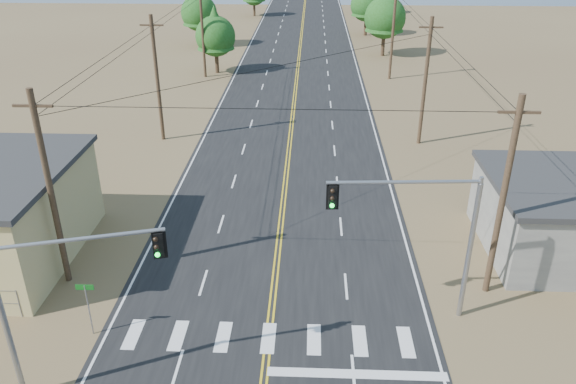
{
  "coord_description": "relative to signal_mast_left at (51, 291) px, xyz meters",
  "views": [
    {
      "loc": [
        1.67,
        -11.16,
        16.71
      ],
      "look_at": [
        0.54,
        15.47,
        3.5
      ],
      "focal_mm": 35.0,
      "sensor_mm": 36.0,
      "label": 1
    }
  ],
  "objects": [
    {
      "name": "street_sign",
      "position": [
        -0.31,
        3.15,
        -2.87
      ],
      "size": [
        0.78,
        0.06,
        2.63
      ],
      "rotation": [
        0.0,
        0.0,
        0.02
      ],
      "color": "gray",
      "rests_on": "ground"
    },
    {
      "name": "utility_pole_left_far",
      "position": [
        -3.01,
        47.15,
        0.48
      ],
      "size": [
        1.8,
        0.3,
        10.0
      ],
      "color": "#4C3826",
      "rests_on": "ground"
    },
    {
      "name": "tree_left_near",
      "position": [
        -1.92,
        49.08,
        0.03
      ],
      "size": [
        4.58,
        4.58,
        7.64
      ],
      "color": "#3F2D1E",
      "rests_on": "ground"
    },
    {
      "name": "signal_mast_right",
      "position": [
        14.32,
        5.02,
        0.19
      ],
      "size": [
        6.5,
        0.78,
        7.06
      ],
      "rotation": [
        0.0,
        0.0,
        0.06
      ],
      "color": "gray",
      "rests_on": "ground"
    },
    {
      "name": "tree_left_mid",
      "position": [
        -6.51,
        63.69,
        0.41
      ],
      "size": [
        4.95,
        4.95,
        8.25
      ],
      "color": "#3F2D1E",
      "rests_on": "ground"
    },
    {
      "name": "signal_mast_left",
      "position": [
        0.0,
        0.0,
        0.0
      ],
      "size": [
        5.87,
        1.84,
        6.8
      ],
      "rotation": [
        0.0,
        0.0,
        0.28
      ],
      "color": "gray",
      "rests_on": "ground"
    },
    {
      "name": "tree_right_mid",
      "position": [
        17.33,
        72.76,
        0.36
      ],
      "size": [
        4.9,
        4.9,
        8.17
      ],
      "color": "#3F2D1E",
      "rests_on": "ground"
    },
    {
      "name": "utility_pole_right_far",
      "position": [
        17.99,
        47.15,
        0.48
      ],
      "size": [
        1.8,
        0.3,
        10.0
      ],
      "color": "#4C3826",
      "rests_on": "ground"
    },
    {
      "name": "utility_pole_left_mid",
      "position": [
        -3.01,
        27.15,
        0.48
      ],
      "size": [
        1.8,
        0.3,
        10.0
      ],
      "color": "#4C3826",
      "rests_on": "ground"
    },
    {
      "name": "utility_pole_left_near",
      "position": [
        -3.01,
        7.15,
        0.48
      ],
      "size": [
        1.8,
        0.3,
        10.0
      ],
      "color": "#4C3826",
      "rests_on": "ground"
    },
    {
      "name": "road",
      "position": [
        7.49,
        25.15,
        -4.63
      ],
      "size": [
        15.0,
        200.0,
        0.02
      ],
      "primitive_type": "cube",
      "color": "black",
      "rests_on": "ground"
    },
    {
      "name": "utility_pole_right_near",
      "position": [
        17.99,
        7.15,
        0.48
      ],
      "size": [
        1.8,
        0.3,
        10.0
      ],
      "color": "#4C3826",
      "rests_on": "ground"
    },
    {
      "name": "tree_right_near",
      "position": [
        18.47,
        58.81,
        0.76
      ],
      "size": [
        5.29,
        5.29,
        8.82
      ],
      "color": "#3F2D1E",
      "rests_on": "ground"
    },
    {
      "name": "utility_pole_right_mid",
      "position": [
        17.99,
        27.15,
        0.48
      ],
      "size": [
        1.8,
        0.3,
        10.0
      ],
      "color": "#4C3826",
      "rests_on": "ground"
    }
  ]
}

